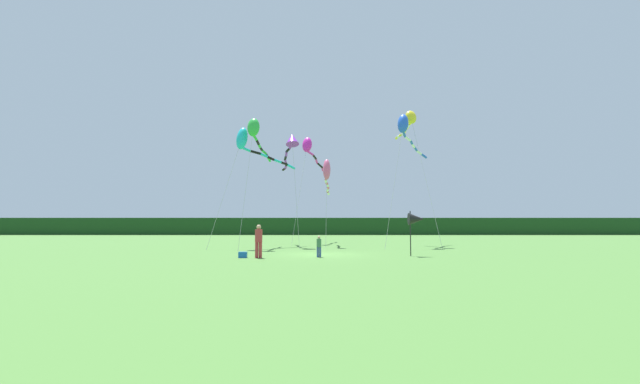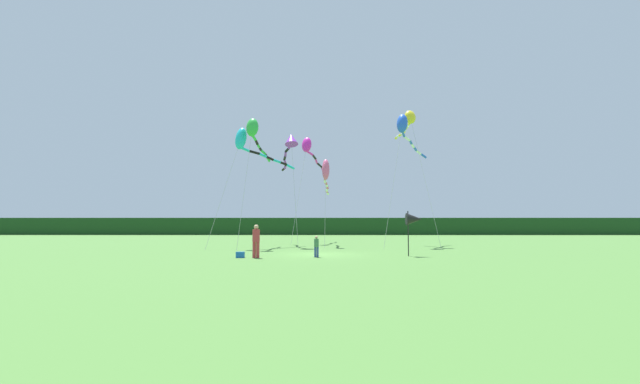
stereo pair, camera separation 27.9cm
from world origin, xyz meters
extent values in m
plane|color=#477533|center=(0.00, 0.00, 0.00)|extent=(120.00, 120.00, 0.00)
cube|color=#193D19|center=(0.00, 45.00, 1.40)|extent=(108.00, 2.12, 2.79)
cylinder|color=#B23338|center=(-3.50, -2.59, 0.43)|extent=(0.18, 0.18, 0.86)
cylinder|color=#B23338|center=(-3.30, -2.59, 0.43)|extent=(0.18, 0.18, 0.86)
cylinder|color=#B23338|center=(-3.40, -2.59, 1.20)|extent=(0.39, 0.39, 0.68)
sphere|color=tan|center=(-3.40, -2.59, 1.66)|extent=(0.25, 0.25, 0.25)
cylinder|color=#334C8C|center=(-0.21, -2.09, 0.28)|extent=(0.12, 0.12, 0.56)
cylinder|color=#334C8C|center=(-0.08, -2.09, 0.28)|extent=(0.12, 0.12, 0.56)
cylinder|color=#3F724C|center=(-0.15, -2.09, 0.79)|extent=(0.26, 0.26, 0.45)
sphere|color=tan|center=(-0.15, -2.09, 1.09)|extent=(0.16, 0.16, 0.16)
cube|color=#1959B2|center=(-4.27, -2.47, 0.16)|extent=(0.44, 0.31, 0.32)
cylinder|color=black|center=(5.07, -1.30, 1.28)|extent=(0.06, 0.06, 2.57)
cone|color=black|center=(5.42, -1.30, 2.10)|extent=(0.90, 0.70, 0.70)
cylinder|color=#B2B2B2|center=(8.16, 7.43, 5.42)|extent=(1.14, 4.68, 10.84)
ellipsoid|color=yellow|center=(7.61, 9.76, 10.83)|extent=(1.14, 1.11, 1.33)
cylinder|color=yellow|center=(7.58, 9.93, 10.33)|extent=(0.27, 0.41, 0.25)
cylinder|color=white|center=(7.54, 10.28, 10.24)|extent=(0.21, 0.42, 0.31)
cylinder|color=yellow|center=(7.48, 10.62, 10.12)|extent=(0.33, 0.46, 0.31)
cylinder|color=white|center=(7.41, 10.96, 10.02)|extent=(0.22, 0.41, 0.28)
cylinder|color=yellow|center=(7.40, 11.31, 9.93)|extent=(0.20, 0.41, 0.30)
cylinder|color=white|center=(7.33, 11.64, 9.84)|extent=(0.34, 0.44, 0.26)
cylinder|color=yellow|center=(7.18, 11.96, 9.78)|extent=(0.35, 0.43, 0.25)
cylinder|color=white|center=(7.02, 12.27, 9.73)|extent=(0.34, 0.43, 0.24)
cylinder|color=yellow|center=(6.92, 12.61, 9.66)|extent=(0.27, 0.43, 0.29)
cylinder|color=#B2B2B2|center=(-5.39, 4.69, 4.55)|extent=(0.57, 2.61, 9.10)
ellipsoid|color=green|center=(-5.12, 5.99, 9.10)|extent=(1.12, 1.14, 1.54)
cylinder|color=green|center=(-5.05, 6.32, 8.41)|extent=(0.34, 0.78, 0.42)
cylinder|color=black|center=(-4.96, 7.00, 8.19)|extent=(0.26, 0.76, 0.40)
cylinder|color=green|center=(-4.92, 7.69, 8.03)|extent=(0.22, 0.73, 0.31)
cylinder|color=black|center=(-4.88, 8.38, 7.92)|extent=(0.25, 0.73, 0.31)
cylinder|color=green|center=(-4.72, 9.03, 7.74)|extent=(0.48, 0.77, 0.42)
cylinder|color=black|center=(-4.54, 9.69, 7.54)|extent=(0.28, 0.75, 0.37)
cylinder|color=green|center=(-4.46, 10.37, 7.35)|extent=(0.30, 0.77, 0.40)
cylinder|color=#B2B2B2|center=(-7.08, 5.48, 4.18)|extent=(2.05, 2.08, 8.36)
ellipsoid|color=#1EB7CC|center=(-6.07, 6.50, 8.35)|extent=(1.41, 1.41, 1.87)
cylinder|color=#1EB7CC|center=(-5.81, 6.85, 7.59)|extent=(0.69, 0.84, 0.34)
cylinder|color=black|center=(-5.19, 7.43, 7.44)|extent=(0.86, 0.65, 0.34)
cylinder|color=#1EB7CC|center=(-4.60, 8.04, 7.31)|extent=(0.64, 0.86, 0.32)
cylinder|color=black|center=(-4.14, 8.77, 7.18)|extent=(0.65, 0.86, 0.33)
cylinder|color=#1EB7CC|center=(-3.65, 9.48, 7.06)|extent=(0.69, 0.83, 0.31)
cylinder|color=black|center=(-3.16, 10.18, 6.95)|extent=(0.66, 0.85, 0.30)
cylinder|color=#1EB7CC|center=(-2.61, 10.85, 6.77)|extent=(0.79, 0.80, 0.45)
cylinder|color=#B2B2B2|center=(0.40, 7.34, 3.09)|extent=(0.13, 1.83, 6.19)
ellipsoid|color=#E5598C|center=(0.45, 8.24, 6.18)|extent=(0.66, 1.07, 1.82)
cylinder|color=#E5598C|center=(0.42, 8.50, 5.46)|extent=(0.26, 0.56, 0.26)
cylinder|color=white|center=(0.40, 9.01, 5.36)|extent=(0.22, 0.58, 0.35)
cylinder|color=#E5598C|center=(0.46, 9.52, 5.22)|extent=(0.31, 0.59, 0.31)
cylinder|color=white|center=(0.54, 10.03, 5.10)|extent=(0.27, 0.59, 0.32)
cylinder|color=#E5598C|center=(0.60, 10.55, 4.96)|extent=(0.26, 0.59, 0.35)
cylinder|color=white|center=(0.58, 11.06, 4.79)|extent=(0.29, 0.60, 0.36)
cylinder|color=#E5598C|center=(0.57, 11.57, 4.68)|extent=(0.26, 0.56, 0.26)
cylinder|color=white|center=(0.65, 12.08, 4.57)|extent=(0.30, 0.60, 0.35)
cylinder|color=#B2B2B2|center=(-1.89, 12.06, 4.63)|extent=(1.21, 3.75, 9.26)
ellipsoid|color=#E026B2|center=(-1.30, 13.92, 9.25)|extent=(1.19, 1.27, 1.61)
cylinder|color=#E026B2|center=(-1.04, 14.44, 8.57)|extent=(0.71, 1.15, 0.38)
cylinder|color=black|center=(-0.64, 15.52, 8.37)|extent=(0.48, 1.21, 0.41)
cylinder|color=#E026B2|center=(-0.45, 16.66, 8.14)|extent=(0.32, 1.21, 0.44)
cylinder|color=black|center=(-0.13, 17.76, 7.85)|extent=(0.72, 1.17, 0.52)
cylinder|color=#E026B2|center=(0.17, 18.85, 7.60)|extent=(0.28, 1.20, 0.37)
cylinder|color=#B2B2B2|center=(-1.95, 6.78, 4.33)|extent=(0.79, 2.95, 8.66)
cone|color=purple|center=(-2.34, 8.24, 8.65)|extent=(1.37, 1.55, 1.25)
cylinder|color=purple|center=(-2.46, 8.59, 8.16)|extent=(0.45, 0.81, 0.42)
cylinder|color=black|center=(-2.73, 9.26, 7.96)|extent=(0.52, 0.78, 0.37)
cylinder|color=purple|center=(-2.94, 9.95, 7.75)|extent=(0.30, 0.81, 0.42)
cylinder|color=black|center=(-3.06, 10.66, 7.53)|extent=(0.36, 0.81, 0.42)
cylinder|color=purple|center=(-3.14, 11.38, 7.37)|extent=(0.21, 0.76, 0.29)
cylinder|color=black|center=(-3.15, 12.11, 7.21)|extent=(0.21, 0.79, 0.42)
cylinder|color=purple|center=(-3.21, 12.83, 7.03)|extent=(0.32, 0.79, 0.34)
cylinder|color=black|center=(-3.41, 13.53, 6.90)|extent=(0.48, 0.77, 0.30)
cylinder|color=#B2B2B2|center=(5.66, 7.00, 4.99)|extent=(2.08, 3.04, 9.99)
ellipsoid|color=blue|center=(6.69, 8.51, 9.98)|extent=(1.40, 1.48, 1.76)
cylinder|color=blue|center=(6.84, 8.89, 9.21)|extent=(0.51, 0.89, 0.45)
cylinder|color=white|center=(7.27, 9.56, 8.98)|extent=(0.75, 0.76, 0.40)
cylinder|color=blue|center=(7.70, 10.23, 8.80)|extent=(0.50, 0.86, 0.34)
cylinder|color=white|center=(8.03, 10.97, 8.65)|extent=(0.55, 0.86, 0.36)
cylinder|color=blue|center=(8.40, 11.70, 8.49)|extent=(0.57, 0.85, 0.36)
cylinder|color=white|center=(8.85, 12.37, 8.30)|extent=(0.72, 0.79, 0.41)
cylinder|color=blue|center=(9.41, 12.96, 8.06)|extent=(0.78, 0.74, 0.45)
camera|label=1|loc=(-0.09, -25.62, 1.85)|focal=23.87mm
camera|label=2|loc=(0.19, -25.62, 1.85)|focal=23.87mm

